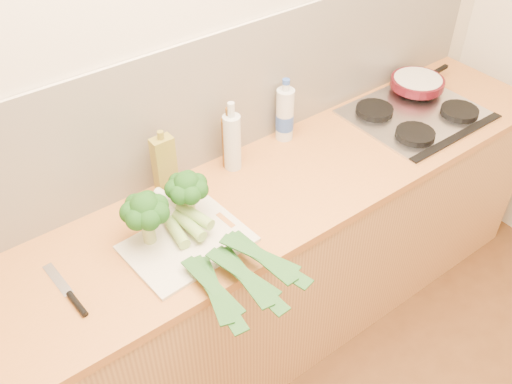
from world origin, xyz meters
The scene contains 15 objects.
room_shell centered at (0.00, 1.49, 1.17)m, with size 3.50×3.50×3.50m.
counter centered at (0.00, 1.20, 0.45)m, with size 3.20×0.62×0.90m.
gas_hob centered at (1.02, 1.20, 0.91)m, with size 0.58×0.50×0.04m.
chopping_board centered at (-0.25, 1.13, 0.91)m, with size 0.41×0.30×0.01m, color silver.
broccoli_left centered at (-0.35, 1.22, 1.05)m, with size 0.17×0.17×0.21m.
broccoli_right centered at (-0.17, 1.23, 1.05)m, with size 0.15×0.16×0.20m.
leek_front centered at (-0.27, 1.09, 0.94)m, with size 0.15×0.66×0.04m.
leek_mid centered at (-0.21, 1.09, 0.95)m, with size 0.11×0.69×0.04m.
leek_back centered at (-0.17, 1.10, 0.97)m, with size 0.21×0.68×0.04m.
chefs_knife centered at (-0.66, 1.14, 0.91)m, with size 0.04×0.28×0.02m.
skillet centered at (1.17, 1.33, 0.96)m, with size 0.37×0.25×0.04m.
oil_tin centered at (-0.17, 1.39, 1.04)m, with size 0.08×0.05×0.30m.
glass_bottle centered at (0.13, 1.39, 1.03)m, with size 0.07×0.07×0.30m.
amber_bottle centered at (0.13, 1.41, 1.01)m, with size 0.06×0.06×0.27m.
water_bottle centered at (0.43, 1.43, 1.01)m, with size 0.08×0.08×0.26m.
Camera 1 is at (-0.89, -0.12, 2.33)m, focal length 40.00 mm.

